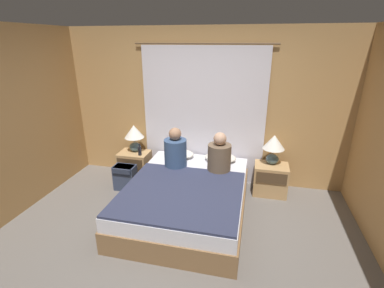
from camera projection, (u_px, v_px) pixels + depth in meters
ground_plane at (173, 245)px, 3.30m from camera, size 16.00×16.00×0.00m
wall_back at (204, 108)px, 4.54m from camera, size 4.66×0.06×2.50m
curtain_panel at (203, 116)px, 4.53m from camera, size 2.20×0.02×2.25m
bed at (187, 198)px, 3.85m from camera, size 1.57×2.07×0.47m
nightstand_left at (135, 165)px, 4.84m from camera, size 0.51×0.39×0.48m
nightstand_right at (270, 179)px, 4.35m from camera, size 0.51×0.39×0.48m
lamp_left at (134, 134)px, 4.71m from camera, size 0.33×0.33×0.47m
lamp_right at (274, 145)px, 4.22m from camera, size 0.33×0.33×0.47m
pillow_left at (179, 154)px, 4.57m from camera, size 0.50×0.34×0.12m
pillow_right at (220, 158)px, 4.42m from camera, size 0.50×0.34×0.12m
blanket_on_bed at (181, 193)px, 3.50m from camera, size 1.51×1.43×0.03m
person_left_in_bed at (175, 151)px, 4.16m from camera, size 0.34×0.34×0.62m
person_right_in_bed at (219, 156)px, 4.02m from camera, size 0.34×0.34×0.60m
beer_bottle_on_left_stand at (140, 151)px, 4.62m from camera, size 0.06×0.06×0.21m
backpack_on_floor at (125, 176)px, 4.48m from camera, size 0.34×0.24×0.41m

